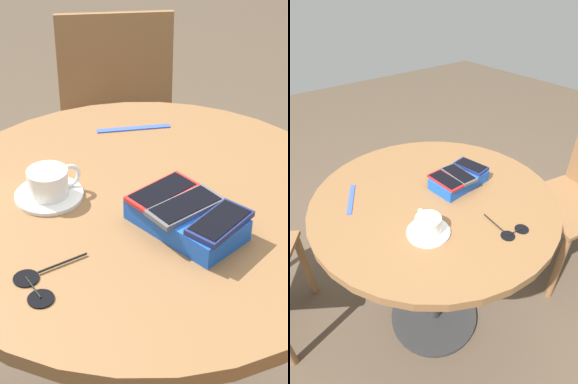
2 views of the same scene
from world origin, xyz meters
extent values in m
cylinder|color=#2D2D2D|center=(0.00, 0.00, 0.37)|extent=(0.07, 0.07, 0.71)
cylinder|color=brown|center=(0.00, 0.00, 0.74)|extent=(0.89, 0.89, 0.03)
cube|color=blue|center=(-0.12, 0.00, 0.78)|extent=(0.22, 0.13, 0.04)
cube|color=white|center=(-0.12, -0.06, 0.77)|extent=(0.12, 0.01, 0.02)
cube|color=navy|center=(-0.19, -0.01, 0.81)|extent=(0.09, 0.14, 0.01)
cube|color=black|center=(-0.19, -0.01, 0.81)|extent=(0.08, 0.12, 0.00)
cube|color=#515156|center=(-0.12, 0.00, 0.81)|extent=(0.07, 0.14, 0.01)
cube|color=black|center=(-0.12, 0.00, 0.81)|extent=(0.06, 0.13, 0.00)
cube|color=red|center=(-0.05, 0.00, 0.81)|extent=(0.07, 0.14, 0.01)
cube|color=black|center=(-0.05, 0.00, 0.81)|extent=(0.06, 0.13, 0.00)
cylinder|color=white|center=(0.13, 0.14, 0.76)|extent=(0.14, 0.14, 0.01)
cylinder|color=white|center=(0.13, 0.14, 0.79)|extent=(0.08, 0.08, 0.05)
cylinder|color=olive|center=(0.13, 0.14, 0.81)|extent=(0.07, 0.07, 0.00)
torus|color=white|center=(0.12, 0.09, 0.79)|extent=(0.02, 0.05, 0.05)
cube|color=blue|center=(0.24, -0.17, 0.76)|extent=(0.10, 0.16, 0.00)
cylinder|color=black|center=(-0.11, 0.31, 0.76)|extent=(0.04, 0.04, 0.00)
cylinder|color=black|center=(-0.05, 0.30, 0.76)|extent=(0.04, 0.04, 0.00)
cylinder|color=black|center=(-0.08, 0.31, 0.76)|extent=(0.06, 0.01, 0.00)
cylinder|color=black|center=(-0.06, 0.23, 0.76)|extent=(0.02, 0.09, 0.00)
cube|color=brown|center=(0.68, -0.47, 0.43)|extent=(0.58, 0.58, 0.02)
cube|color=brown|center=(0.85, -0.58, 0.62)|extent=(0.24, 0.34, 0.36)
cylinder|color=brown|center=(0.64, -0.21, 0.21)|extent=(0.04, 0.04, 0.42)
cylinder|color=brown|center=(0.42, -0.52, 0.21)|extent=(0.04, 0.04, 0.42)
cylinder|color=brown|center=(0.94, -0.42, 0.21)|extent=(0.04, 0.04, 0.42)
cylinder|color=brown|center=(0.73, -0.73, 0.21)|extent=(0.04, 0.04, 0.42)
camera|label=1|loc=(-0.80, 0.67, 1.48)|focal=60.00mm
camera|label=2|loc=(0.54, 0.68, 1.41)|focal=28.00mm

